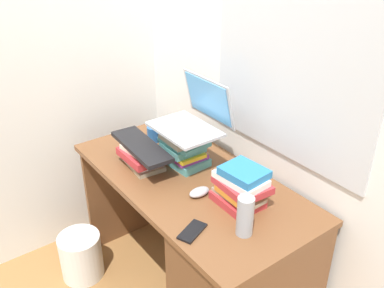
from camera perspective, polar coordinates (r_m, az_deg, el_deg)
name	(u,v)px	position (r m, az deg, el deg)	size (l,w,h in m)	color
ground_plane	(190,288)	(2.59, -0.26, -18.68)	(6.00, 6.00, 0.00)	olive
wall_back	(252,56)	(2.09, 8.04, 11.48)	(6.00, 0.06, 2.60)	white
wall_left	(100,31)	(2.59, -12.22, 14.45)	(0.05, 6.00, 2.60)	silver
desk	(227,272)	(2.11, 4.70, -16.58)	(1.31, 0.65, 0.76)	brown
book_stack_tall	(184,147)	(2.17, -1.03, -0.45)	(0.24, 0.20, 0.20)	teal
book_stack_keyboard_riser	(142,157)	(2.18, -6.63, -1.69)	(0.25, 0.18, 0.11)	gray
book_stack_side	(241,187)	(1.89, 6.54, -5.66)	(0.24, 0.20, 0.18)	#B22D33
laptop	(195,116)	(2.13, 0.35, 3.70)	(0.35, 0.30, 0.25)	#B7BABF
keyboard	(141,146)	(2.15, -6.79, -0.29)	(0.42, 0.14, 0.02)	black
computer_mouse	(199,192)	(1.97, 0.98, -6.42)	(0.06, 0.10, 0.04)	#A5A8AD
mug	(154,134)	(2.43, -5.10, 1.35)	(0.11, 0.08, 0.09)	#265999
water_bottle	(245,216)	(1.73, 7.09, -9.51)	(0.07, 0.07, 0.17)	#999EA5
cell_phone	(192,231)	(1.77, 0.03, -11.56)	(0.07, 0.14, 0.01)	black
wastebasket	(81,256)	(2.66, -14.55, -14.22)	(0.24, 0.24, 0.28)	silver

